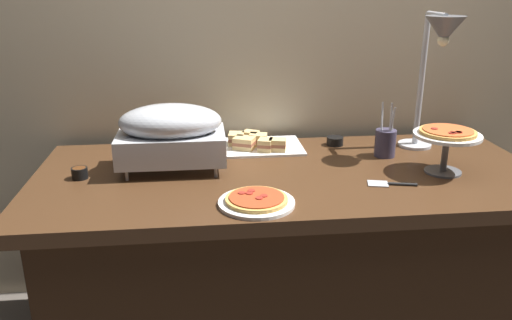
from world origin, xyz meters
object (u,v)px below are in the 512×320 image
Objects in this scene: heat_lamp at (439,46)px; sauce_cup_near at (80,173)px; chafing_dish at (171,133)px; utensil_holder at (385,142)px; pizza_plate_front at (256,201)px; pizza_plate_center at (447,138)px; sandwich_platter at (256,143)px; serving_spatula at (390,184)px; sauce_cup_far at (335,141)px.

sauce_cup_near is (-1.36, -0.12, -0.42)m from heat_lamp.
utensil_holder is (0.85, 0.06, -0.08)m from chafing_dish.
pizza_plate_front is (0.28, -0.36, -0.13)m from chafing_dish.
heat_lamp is 0.96m from pizza_plate_front.
heat_lamp reaches higher than pizza_plate_center.
heat_lamp is 9.80× the size of sauce_cup_near.
chafing_dish is 0.70× the size of heat_lamp.
chafing_dish is 0.47m from pizza_plate_front.
sandwich_platter reaches higher than serving_spatula.
pizza_plate_center is 1.08× the size of utensil_holder.
pizza_plate_front is at bearing -26.00° from sauce_cup_near.
serving_spatula is (-0.26, -0.30, -0.44)m from heat_lamp.
chafing_dish is at bearing -175.87° from utensil_holder.
pizza_plate_center is at bearing -28.79° from sandwich_platter.
sauce_cup_far is 0.32× the size of utensil_holder.
utensil_holder reaches higher than pizza_plate_front.
sandwich_platter is at bearing 166.74° from heat_lamp.
serving_spatula is at bearing -131.58° from heat_lamp.
sauce_cup_near is at bearing -169.36° from chafing_dish.
chafing_dish reaches higher than sauce_cup_near.
chafing_dish reaches higher than pizza_plate_front.
serving_spatula is at bearing -158.11° from pizza_plate_center.
utensil_holder reaches higher than serving_spatula.
pizza_plate_center is at bearing -53.97° from utensil_holder.
heat_lamp is (1.03, 0.05, 0.30)m from chafing_dish.
sauce_cup_far is at bearing 15.91° from sauce_cup_near.
pizza_plate_front is 1.43× the size of serving_spatula.
sandwich_platter is at bearing 163.12° from utensil_holder.
chafing_dish is 6.90× the size of sauce_cup_near.
chafing_dish is at bearing -161.65° from sauce_cup_far.
sauce_cup_near is at bearing -174.03° from utensil_holder.
chafing_dish is 1.11× the size of sandwich_platter.
utensil_holder is (0.51, -0.15, 0.04)m from sandwich_platter.
utensil_holder is at bearing -45.47° from sauce_cup_far.
pizza_plate_center is 0.76m from sandwich_platter.
pizza_plate_front is 4.29× the size of sauce_cup_near.
chafing_dish is at bearing 162.29° from serving_spatula.
heat_lamp is at bearing -27.05° from sauce_cup_far.
heat_lamp is at bearing 83.13° from pizza_plate_center.
heat_lamp is at bearing -2.28° from utensil_holder.
chafing_dish is at bearing 171.66° from pizza_plate_center.
sauce_cup_far is at bearing 99.07° from serving_spatula.
heat_lamp is 2.51× the size of utensil_holder.
sandwich_platter is 0.62m from serving_spatula.
chafing_dish is at bearing -147.79° from sandwich_platter.
sauce_cup_near is at bearing -175.09° from heat_lamp.
pizza_plate_front is 1.10× the size of utensil_holder.
sauce_cup_near is 0.33× the size of serving_spatula.
pizza_plate_center is (0.72, 0.21, 0.12)m from pizza_plate_front.
heat_lamp is 1.43m from sauce_cup_near.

